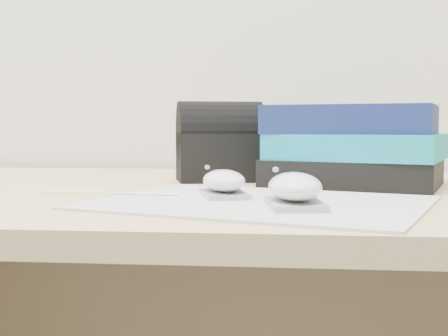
# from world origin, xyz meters

# --- Properties ---
(desk) EXTENTS (1.60, 0.80, 0.73)m
(desk) POSITION_xyz_m (0.00, 1.64, 0.50)
(desk) COLOR tan
(desk) RESTS_ON ground
(mousepad) EXTENTS (0.47, 0.41, 0.00)m
(mousepad) POSITION_xyz_m (-0.06, 1.39, 0.73)
(mousepad) COLOR #9B9BA3
(mousepad) RESTS_ON desk
(mouse_rear) EXTENTS (0.08, 0.11, 0.04)m
(mouse_rear) POSITION_xyz_m (-0.11, 1.44, 0.75)
(mouse_rear) COLOR #9B9B9D
(mouse_rear) RESTS_ON mousepad
(mouse_front) EXTENTS (0.07, 0.12, 0.05)m
(mouse_front) POSITION_xyz_m (-0.02, 1.34, 0.75)
(mouse_front) COLOR #9FA0A2
(mouse_front) RESTS_ON mousepad
(usb_cable) EXTENTS (0.24, 0.03, 0.00)m
(usb_cable) POSITION_xyz_m (-0.29, 1.45, 0.73)
(usb_cable) COLOR white
(usb_cable) RESTS_ON mousepad
(book_stack) EXTENTS (0.31, 0.28, 0.13)m
(book_stack) POSITION_xyz_m (0.08, 1.64, 0.79)
(book_stack) COLOR black
(book_stack) RESTS_ON desk
(pouch) EXTENTS (0.16, 0.13, 0.14)m
(pouch) POSITION_xyz_m (-0.15, 1.69, 0.80)
(pouch) COLOR black
(pouch) RESTS_ON desk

